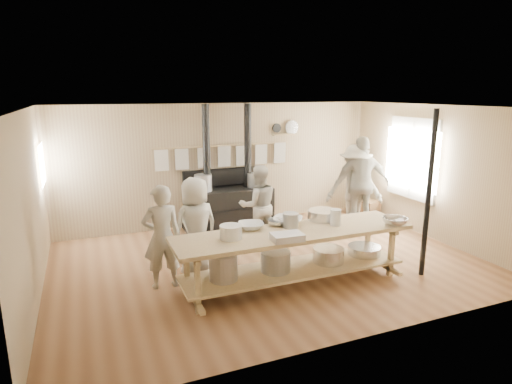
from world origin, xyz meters
The scene contains 24 objects.
ground centered at (0.00, 0.00, 0.00)m, with size 7.00×7.00×0.00m, color brown.
room_shell centered at (0.00, 0.00, 1.62)m, with size 7.00×7.00×7.00m.
window_right centered at (3.47, 0.60, 1.50)m, with size 0.09×1.50×1.65m.
left_opening centered at (-3.45, 2.00, 1.60)m, with size 0.00×0.90×0.90m.
stove centered at (-0.01, 2.12, 0.52)m, with size 1.90×0.75×2.60m.
towel_rail centered at (0.00, 2.40, 1.56)m, with size 3.00×0.04×0.47m.
back_wall_shelf centered at (1.46, 2.43, 2.00)m, with size 0.63×0.14×0.32m.
prep_table centered at (-0.01, -0.90, 0.52)m, with size 3.60×0.90×0.85m.
support_post centered at (2.05, -1.35, 1.30)m, with size 0.08×0.08×2.60m, color black.
cook_far_left centered at (-1.82, -0.23, 0.78)m, with size 0.57×0.37×1.56m, color #A4A091.
cook_left centered at (0.18, 0.91, 0.76)m, with size 0.74×0.58×1.53m, color #A4A091.
cook_center centered at (-1.24, 0.05, 0.78)m, with size 0.76×0.50×1.56m, color #A4A091.
cook_right centered at (2.51, 0.95, 0.98)m, with size 1.15×0.48×1.96m, color #A4A091.
cook_by_window centered at (2.43, 1.08, 0.89)m, with size 1.15×0.66×1.78m, color #A4A091.
chair centered at (3.15, 1.54, 0.25)m, with size 0.49×0.49×0.85m.
bowl_white_a centered at (-0.56, -0.57, 0.90)m, with size 0.38×0.38×0.09m, color white.
bowl_steel_a centered at (-0.13, -0.57, 0.89)m, with size 0.29×0.29×0.09m, color silver.
bowl_white_b centered at (0.05, -0.57, 0.90)m, with size 0.44×0.44×0.11m, color white.
bowl_steel_b centered at (1.55, -1.23, 0.91)m, with size 0.37×0.37×0.12m, color silver.
roasting_pan centered at (-0.28, -1.23, 0.90)m, with size 0.43×0.29×0.10m, color #B2B2B7.
mixing_bowl_large centered at (0.68, -0.57, 0.93)m, with size 0.49×0.49×0.15m, color silver.
bucket_galv centered at (0.02, -0.73, 0.96)m, with size 0.24×0.24×0.22m, color gray.
deep_bowl_enamel centered at (-0.98, -0.87, 0.95)m, with size 0.31×0.31×0.19m, color white.
pitcher centered at (0.70, -0.90, 0.98)m, with size 0.16×0.16×0.25m, color white.
Camera 1 is at (-2.78, -6.21, 2.84)m, focal length 30.00 mm.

